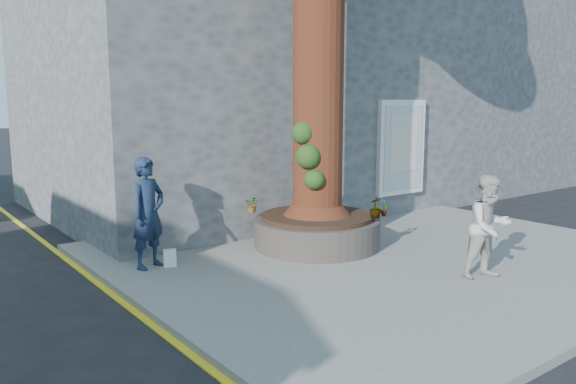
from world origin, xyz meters
TOP-DOWN VIEW (x-y plane):
  - ground at (0.00, 0.00)m, footprint 120.00×120.00m
  - pavement at (1.50, 1.00)m, footprint 9.00×8.00m
  - yellow_line at (-3.05, 1.00)m, footprint 0.10×30.00m
  - stone_shop at (2.50, 7.20)m, footprint 10.30×8.30m
  - neighbour_shop at (10.50, 7.20)m, footprint 6.00×8.00m
  - planter at (0.80, 2.00)m, footprint 2.30×2.30m
  - man at (-2.20, 2.60)m, footprint 0.76×0.64m
  - woman at (1.66, -0.99)m, footprint 0.89×0.77m
  - shopping_bag at (-1.93, 2.45)m, footprint 0.23×0.18m
  - plant_a at (1.65, 1.15)m, footprint 0.20×0.17m
  - plant_b at (1.65, 2.85)m, footprint 0.30×0.31m
  - plant_c at (1.44, 1.15)m, footprint 0.21×0.21m
  - plant_d at (-0.05, 2.85)m, footprint 0.34×0.35m

SIDE VIEW (x-z plane):
  - ground at x=0.00m, z-range 0.00..0.00m
  - yellow_line at x=-3.05m, z-range 0.00..0.01m
  - pavement at x=1.50m, z-range 0.00..0.12m
  - shopping_bag at x=-1.93m, z-range 0.12..0.40m
  - planter at x=0.80m, z-range 0.11..0.71m
  - plant_d at x=-0.05m, z-range 0.72..1.02m
  - plant_a at x=1.65m, z-range 0.72..1.05m
  - plant_c at x=1.44m, z-range 0.72..1.09m
  - woman at x=1.66m, z-range 0.12..1.69m
  - plant_b at x=1.65m, z-range 0.72..1.14m
  - man at x=-2.20m, z-range 0.12..1.90m
  - neighbour_shop at x=10.50m, z-range 0.00..6.00m
  - stone_shop at x=2.50m, z-range 0.01..6.31m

